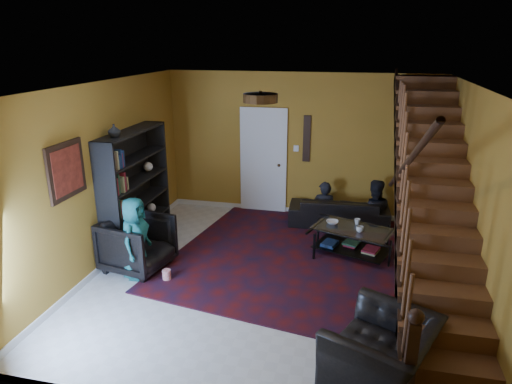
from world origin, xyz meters
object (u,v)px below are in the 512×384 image
bookshelf (136,193)px  armchair_right (381,353)px  armchair_left (138,244)px  coffee_table (352,240)px  sofa (339,211)px

bookshelf → armchair_right: bookshelf is taller
armchair_left → coffee_table: bearing=-58.5°
armchair_right → coffee_table: armchair_right is taller
sofa → coffee_table: sofa is taller
coffee_table → armchair_left: bearing=-159.3°
bookshelf → sofa: size_ratio=1.08×
bookshelf → armchair_right: 4.67m
armchair_left → armchair_right: bearing=-105.3°
bookshelf → armchair_left: (0.35, -0.76, -0.55)m
armchair_right → armchair_left: bearing=-92.0°
sofa → coffee_table: (0.28, -1.25, -0.00)m
armchair_left → armchair_right: armchair_left is taller
coffee_table → sofa: bearing=102.6°
bookshelf → armchair_left: 1.00m
bookshelf → sofa: bookshelf is taller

